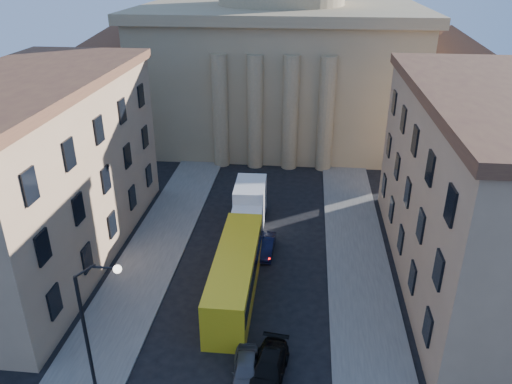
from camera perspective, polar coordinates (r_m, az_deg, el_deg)
sidewalk_left at (r=39.42m, az=-13.63°, el=-10.39°), size 5.00×60.00×0.15m
sidewalk_right at (r=37.75m, az=12.15°, el=-12.02°), size 5.00×60.00×0.15m
church at (r=68.30m, az=2.79°, el=16.32°), size 68.02×28.76×36.60m
building_left at (r=42.56m, az=-23.82°, el=2.17°), size 11.60×26.60×14.70m
building_right at (r=39.43m, az=24.97°, el=0.15°), size 11.60×26.60×14.70m
street_lamp at (r=28.51m, az=-18.18°, el=-13.68°), size 2.62×0.44×8.83m
car_left_mid at (r=34.59m, az=-3.15°, el=-14.01°), size 2.50×5.27×1.45m
car_right_mid at (r=31.11m, az=1.44°, el=-19.54°), size 2.54×5.00×1.39m
car_right_far at (r=31.09m, az=-1.17°, el=-19.65°), size 1.80×4.00×1.33m
car_right_distant at (r=42.01m, az=1.08°, el=-6.17°), size 1.58×4.10×1.33m
city_bus at (r=36.64m, az=-2.35°, el=-9.20°), size 2.90×12.33×3.47m
box_truck at (r=45.65m, az=-0.77°, el=-1.80°), size 2.86×6.93×3.77m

